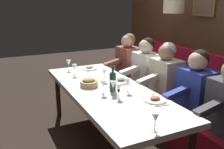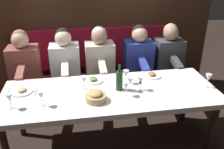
% 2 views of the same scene
% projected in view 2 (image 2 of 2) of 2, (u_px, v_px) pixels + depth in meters
% --- Properties ---
extents(ground_plane, '(12.00, 12.00, 0.00)m').
position_uv_depth(ground_plane, '(111.00, 143.00, 2.98)').
color(ground_plane, black).
extents(dining_table, '(0.90, 2.38, 0.74)m').
position_uv_depth(dining_table, '(111.00, 96.00, 2.68)').
color(dining_table, white).
rests_on(dining_table, ground_plane).
extents(banquette_bench, '(0.52, 2.58, 0.45)m').
position_uv_depth(banquette_bench, '(102.00, 92.00, 3.67)').
color(banquette_bench, maroon).
rests_on(banquette_bench, ground_plane).
extents(back_wall_panel, '(0.59, 3.78, 2.90)m').
position_uv_depth(back_wall_panel, '(95.00, 9.00, 3.69)').
color(back_wall_panel, '#422819').
rests_on(back_wall_panel, ground_plane).
extents(diner_nearest, '(0.60, 0.40, 0.79)m').
position_uv_depth(diner_nearest, '(169.00, 52.00, 3.56)').
color(diner_nearest, '#3D3D42').
rests_on(diner_nearest, banquette_bench).
extents(diner_near, '(0.60, 0.40, 0.79)m').
position_uv_depth(diner_near, '(138.00, 54.00, 3.49)').
color(diner_near, '#283893').
rests_on(diner_near, banquette_bench).
extents(diner_middle, '(0.60, 0.40, 0.79)m').
position_uv_depth(diner_middle, '(100.00, 56.00, 3.41)').
color(diner_middle, beige).
rests_on(diner_middle, banquette_bench).
extents(diner_far, '(0.60, 0.40, 0.79)m').
position_uv_depth(diner_far, '(65.00, 58.00, 3.34)').
color(diner_far, white).
rests_on(diner_far, banquette_bench).
extents(diner_farthest, '(0.60, 0.40, 0.79)m').
position_uv_depth(diner_farthest, '(24.00, 61.00, 3.26)').
color(diner_farthest, '#934C42').
rests_on(diner_farthest, banquette_bench).
extents(place_setting_0, '(0.24, 0.31, 0.05)m').
position_uv_depth(place_setting_0, '(22.00, 91.00, 2.63)').
color(place_setting_0, silver).
rests_on(place_setting_0, dining_table).
extents(place_setting_1, '(0.24, 0.33, 0.05)m').
position_uv_depth(place_setting_1, '(151.00, 75.00, 3.00)').
color(place_setting_1, silver).
rests_on(place_setting_1, dining_table).
extents(place_setting_2, '(0.24, 0.32, 0.05)m').
position_uv_depth(place_setting_2, '(93.00, 80.00, 2.87)').
color(place_setting_2, silver).
rests_on(place_setting_2, dining_table).
extents(wine_glass_0, '(0.07, 0.07, 0.16)m').
position_uv_depth(wine_glass_0, '(126.00, 86.00, 2.52)').
color(wine_glass_0, silver).
rests_on(wine_glass_0, dining_table).
extents(wine_glass_1, '(0.07, 0.07, 0.16)m').
position_uv_depth(wine_glass_1, '(130.00, 82.00, 2.61)').
color(wine_glass_1, silver).
rests_on(wine_glass_1, dining_table).
extents(wine_glass_2, '(0.07, 0.07, 0.16)m').
position_uv_depth(wine_glass_2, '(84.00, 80.00, 2.64)').
color(wine_glass_2, silver).
rests_on(wine_glass_2, dining_table).
extents(wine_glass_3, '(0.07, 0.07, 0.16)m').
position_uv_depth(wine_glass_3, '(9.00, 98.00, 2.30)').
color(wine_glass_3, silver).
rests_on(wine_glass_3, dining_table).
extents(wine_glass_4, '(0.07, 0.07, 0.16)m').
position_uv_depth(wine_glass_4, '(140.00, 81.00, 2.64)').
color(wine_glass_4, silver).
rests_on(wine_glass_4, dining_table).
extents(wine_glass_5, '(0.07, 0.07, 0.16)m').
position_uv_depth(wine_glass_5, '(208.00, 78.00, 2.69)').
color(wine_glass_5, silver).
rests_on(wine_glass_5, dining_table).
extents(wine_glass_6, '(0.07, 0.07, 0.16)m').
position_uv_depth(wine_glass_6, '(41.00, 96.00, 2.34)').
color(wine_glass_6, silver).
rests_on(wine_glass_6, dining_table).
extents(wine_glass_7, '(0.07, 0.07, 0.16)m').
position_uv_depth(wine_glass_7, '(126.00, 74.00, 2.78)').
color(wine_glass_7, silver).
rests_on(wine_glass_7, dining_table).
extents(wine_bottle, '(0.08, 0.08, 0.30)m').
position_uv_depth(wine_bottle, '(119.00, 80.00, 2.64)').
color(wine_bottle, '#19381E').
rests_on(wine_bottle, dining_table).
extents(bread_bowl, '(0.22, 0.22, 0.12)m').
position_uv_depth(bread_bowl, '(96.00, 97.00, 2.46)').
color(bread_bowl, tan).
rests_on(bread_bowl, dining_table).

